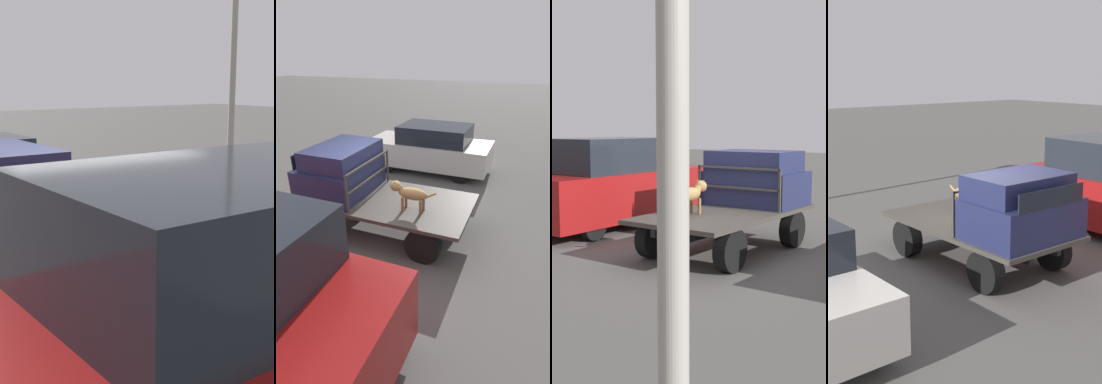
# 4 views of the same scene
# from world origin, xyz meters

# --- Properties ---
(ground_plane) EXTENTS (80.00, 80.00, 0.00)m
(ground_plane) POSITION_xyz_m (0.00, 0.00, 0.00)
(ground_plane) COLOR #514F4C
(flatbed_truck) EXTENTS (3.84, 2.00, 0.79)m
(flatbed_truck) POSITION_xyz_m (0.00, 0.00, 0.58)
(flatbed_truck) COLOR black
(flatbed_truck) RESTS_ON ground
(truck_cab) EXTENTS (1.37, 1.88, 1.13)m
(truck_cab) POSITION_xyz_m (1.15, 0.00, 1.33)
(truck_cab) COLOR #1E2347
(truck_cab) RESTS_ON flatbed_truck
(truck_headboard) EXTENTS (0.04, 1.88, 0.83)m
(truck_headboard) POSITION_xyz_m (0.43, 0.00, 1.34)
(truck_headboard) COLOR #3D3833
(truck_headboard) RESTS_ON flatbed_truck
(dog) EXTENTS (1.05, 0.25, 0.64)m
(dog) POSITION_xyz_m (-0.67, 0.31, 1.19)
(dog) COLOR brown
(dog) RESTS_ON flatbed_truck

